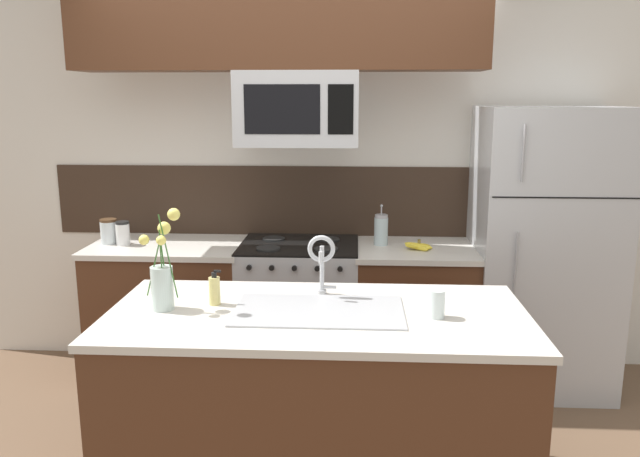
% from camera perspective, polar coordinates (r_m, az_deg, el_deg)
% --- Properties ---
extents(ground_plane, '(10.00, 10.00, 0.00)m').
position_cam_1_polar(ground_plane, '(3.55, -3.19, -19.57)').
color(ground_plane, brown).
extents(rear_partition, '(5.20, 0.10, 2.60)m').
position_cam_1_polar(rear_partition, '(4.32, 2.48, 4.57)').
color(rear_partition, silver).
rests_on(rear_partition, ground).
extents(splash_band, '(3.44, 0.01, 0.48)m').
position_cam_1_polar(splash_band, '(4.30, -1.55, 2.53)').
color(splash_band, '#332319').
rests_on(splash_band, rear_partition).
extents(back_counter_left, '(1.00, 0.65, 0.91)m').
position_cam_1_polar(back_counter_left, '(4.32, -13.47, -7.25)').
color(back_counter_left, '#4C2B19').
rests_on(back_counter_left, ground).
extents(back_counter_right, '(0.77, 0.65, 0.91)m').
position_cam_1_polar(back_counter_right, '(4.17, 8.57, -7.79)').
color(back_counter_right, '#4C2B19').
rests_on(back_counter_right, ground).
extents(stove_range, '(0.76, 0.64, 0.93)m').
position_cam_1_polar(stove_range, '(4.16, -1.88, -7.60)').
color(stove_range, '#B7BABF').
rests_on(stove_range, ground).
extents(microwave, '(0.74, 0.40, 0.45)m').
position_cam_1_polar(microwave, '(3.90, -2.04, 10.88)').
color(microwave, '#B7BABF').
extents(upper_cabinet_band, '(2.47, 0.34, 0.60)m').
position_cam_1_polar(upper_cabinet_band, '(3.91, -3.89, 18.57)').
color(upper_cabinet_band, '#4C2B19').
extents(refrigerator, '(0.86, 0.74, 1.80)m').
position_cam_1_polar(refrigerator, '(4.21, 19.62, -1.87)').
color(refrigerator, '#B7BABF').
rests_on(refrigerator, ground).
extents(storage_jar_tall, '(0.11, 0.11, 0.16)m').
position_cam_1_polar(storage_jar_tall, '(4.31, -18.74, -0.25)').
color(storage_jar_tall, silver).
rests_on(storage_jar_tall, back_counter_left).
extents(storage_jar_medium, '(0.09, 0.09, 0.16)m').
position_cam_1_polar(storage_jar_medium, '(4.24, -17.59, -0.41)').
color(storage_jar_medium, silver).
rests_on(storage_jar_medium, back_counter_left).
extents(banana_bunch, '(0.19, 0.15, 0.08)m').
position_cam_1_polar(banana_bunch, '(3.97, 9.03, -1.61)').
color(banana_bunch, yellow).
rests_on(banana_bunch, back_counter_right).
extents(french_press, '(0.09, 0.09, 0.27)m').
position_cam_1_polar(french_press, '(4.06, 5.60, -0.12)').
color(french_press, silver).
rests_on(french_press, back_counter_right).
extents(island_counter, '(1.89, 0.89, 0.91)m').
position_cam_1_polar(island_counter, '(3.00, -0.24, -15.79)').
color(island_counter, '#4C2B19').
rests_on(island_counter, ground).
extents(kitchen_sink, '(0.76, 0.44, 0.16)m').
position_cam_1_polar(kitchen_sink, '(2.85, -0.11, -8.90)').
color(kitchen_sink, '#ADAFB5').
rests_on(kitchen_sink, island_counter).
extents(sink_faucet, '(0.14, 0.14, 0.31)m').
position_cam_1_polar(sink_faucet, '(2.97, 0.15, -2.60)').
color(sink_faucet, '#B7BABF').
rests_on(sink_faucet, island_counter).
extents(dish_soap_bottle, '(0.06, 0.05, 0.16)m').
position_cam_1_polar(dish_soap_bottle, '(2.94, -9.62, -5.58)').
color(dish_soap_bottle, '#DBCC75').
rests_on(dish_soap_bottle, island_counter).
extents(drinking_glass, '(0.07, 0.07, 0.13)m').
position_cam_1_polar(drinking_glass, '(2.77, 10.60, -6.79)').
color(drinking_glass, silver).
rests_on(drinking_glass, island_counter).
extents(flower_vase, '(0.20, 0.12, 0.47)m').
position_cam_1_polar(flower_vase, '(2.90, -14.20, -4.56)').
color(flower_vase, silver).
rests_on(flower_vase, island_counter).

